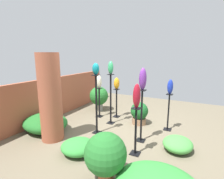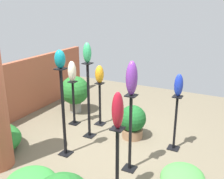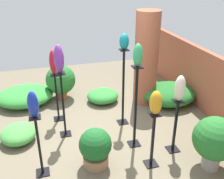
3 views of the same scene
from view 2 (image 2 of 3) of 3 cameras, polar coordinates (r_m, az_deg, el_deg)
The scene contains 19 objects.
ground_plane at distance 4.70m, azimuth -1.55°, elevation -13.67°, with size 8.00×8.00×0.00m, color #6B604C.
brick_wall_back at distance 5.90m, azimuth -22.96°, elevation -1.38°, with size 5.60×0.12×1.29m, color #9E5138.
pedestal_amber at distance 5.55m, azimuth -2.64°, elevation -3.60°, with size 0.20×0.20×0.93m.
pedestal_ivory at distance 5.62m, azimuth -8.34°, elevation -3.35°, with size 0.20×0.20×0.96m.
pedestal_violet at distance 4.03m, azimuth 3.99°, elevation -10.21°, with size 0.20×0.20×1.24m.
pedestal_cobalt at distance 4.75m, azimuth 13.60°, elevation -7.64°, with size 0.20×0.20×1.00m.
pedestal_teal at distance 4.42m, azimuth -10.50°, elevation -5.78°, with size 0.20×0.20×1.52m.
pedestal_ruby at distance 3.61m, azimuth 1.16°, elevation -16.12°, with size 0.20×0.20×0.99m.
pedestal_jade at distance 4.97m, azimuth -5.09°, elevation -3.11°, with size 0.20×0.20×1.47m.
art_vase_amber at distance 5.34m, azimuth -2.74°, elevation 3.33°, with size 0.19×0.18×0.37m, color orange.
art_vase_ivory at distance 5.40m, azimuth -8.69°, elevation 3.92°, with size 0.17×0.17×0.42m, color beige.
art_vase_violet at distance 3.68m, azimuth 4.30°, elevation 2.46°, with size 0.18×0.17×0.50m, color #6B2D8C.
art_vase_cobalt at distance 4.48m, azimuth 14.30°, elevation 0.91°, with size 0.14×0.15×0.39m, color #192D9E.
art_vase_teal at distance 4.13m, azimuth -11.27°, elevation 6.51°, with size 0.17×0.17×0.29m, color #0F727A.
art_vase_ruby at distance 3.23m, azimuth 1.25°, elevation -4.56°, with size 0.16×0.15×0.49m, color maroon.
art_vase_jade at distance 4.71m, azimuth -5.43°, elevation 7.95°, with size 0.14×0.15×0.36m, color #2D9356.
potted_plant_back_center at distance 5.06m, azimuth 4.52°, elevation -6.86°, with size 0.51×0.51×0.65m.
potted_plant_near_pillar at distance 6.21m, azimuth -8.10°, elevation -0.37°, with size 0.67×0.67×0.88m.
foliage_bed_center at distance 4.02m, azimuth 15.11°, elevation -18.10°, with size 0.68×0.62×0.29m, color #479942.
Camera 2 is at (-3.48, -1.94, 2.49)m, focal length 42.00 mm.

